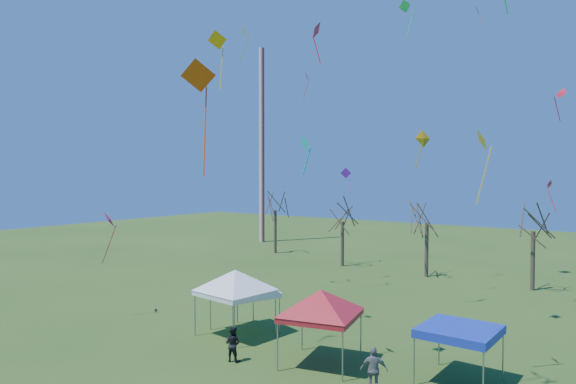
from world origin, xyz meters
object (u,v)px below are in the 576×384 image
(radio_mast, at_px, (262,145))
(tent_blue, at_px, (459,331))
(tent_red, at_px, (321,295))
(tree_2, at_px, (427,203))
(tent_white_mid, at_px, (235,274))
(person_grey, at_px, (374,370))
(tree_3, at_px, (534,210))
(person_dark, at_px, (233,344))
(tree_0, at_px, (275,195))
(tree_1, at_px, (342,206))
(tent_white_west, at_px, (244,278))

(radio_mast, bearing_deg, tent_blue, -41.26)
(radio_mast, relative_size, tent_red, 5.61)
(radio_mast, xyz_separation_m, tree_2, (25.63, -9.62, -6.21))
(tent_white_mid, relative_size, tent_blue, 1.51)
(tent_white_mid, bearing_deg, person_grey, -13.92)
(tree_3, distance_m, tent_blue, 20.98)
(person_dark, xyz_separation_m, person_grey, (6.94, 0.70, 0.11))
(tent_blue, xyz_separation_m, person_grey, (-2.48, -2.99, -1.24))
(radio_mast, bearing_deg, tree_0, -42.77)
(radio_mast, bearing_deg, tent_white_mid, -53.73)
(tree_3, distance_m, tent_red, 22.97)
(radio_mast, xyz_separation_m, person_grey, (32.34, -33.54, -11.57))
(tree_1, bearing_deg, tree_0, 164.82)
(tree_1, relative_size, tent_white_west, 1.88)
(tent_white_mid, distance_m, tent_blue, 12.00)
(tree_1, height_order, tree_2, tree_2)
(tree_0, height_order, person_grey, tree_0)
(tent_white_west, bearing_deg, tent_blue, -0.51)
(tree_3, xyz_separation_m, person_dark, (-8.63, -24.29, -5.26))
(tent_white_west, bearing_deg, radio_mast, 126.96)
(tree_0, height_order, tent_blue, tree_0)
(tent_white_west, relative_size, tent_blue, 1.30)
(tree_2, xyz_separation_m, tent_white_west, (-2.73, -20.82, -3.26))
(tent_red, bearing_deg, tent_blue, 15.63)
(tree_2, height_order, tent_white_mid, tree_2)
(tent_blue, xyz_separation_m, person_dark, (-9.42, -3.70, -1.35))
(tree_2, distance_m, tent_white_west, 21.25)
(tree_2, height_order, person_dark, tree_2)
(tent_white_mid, bearing_deg, tent_blue, 3.13)
(radio_mast, bearing_deg, person_dark, -53.43)
(tree_3, bearing_deg, tent_blue, -87.80)
(tree_1, relative_size, tree_2, 0.92)
(tree_0, height_order, tent_white_mid, tree_0)
(tree_3, xyz_separation_m, tent_white_west, (-11.13, -20.49, -3.05))
(tree_1, bearing_deg, radio_mast, 151.52)
(tent_white_west, bearing_deg, tree_1, 105.05)
(tent_blue, bearing_deg, tent_white_mid, -176.87)
(tent_white_mid, height_order, tent_blue, tent_white_mid)
(tent_blue, height_order, person_dark, tent_blue)
(tree_2, xyz_separation_m, person_grey, (6.71, -23.92, -5.36))
(tent_white_mid, height_order, tent_red, tent_white_mid)
(tree_3, height_order, tent_white_mid, tree_3)
(tent_red, height_order, tent_blue, tent_red)
(tent_white_west, distance_m, person_grey, 10.15)
(tree_0, distance_m, tree_1, 10.47)
(tree_2, bearing_deg, tent_white_west, -97.47)
(tree_0, height_order, tree_3, tree_0)
(radio_mast, relative_size, tent_white_mid, 5.36)
(radio_mast, distance_m, tree_0, 11.45)
(radio_mast, height_order, tent_blue, radio_mast)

